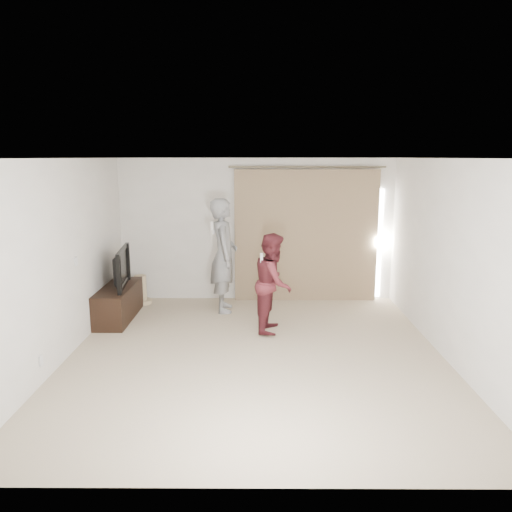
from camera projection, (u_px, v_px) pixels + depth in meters
The scene contains 10 objects.
floor at pixel (256, 355), 6.70m from camera, with size 5.50×5.50×0.00m, color tan.
wall_back at pixel (257, 230), 9.15m from camera, with size 5.00×0.04×2.60m, color silver.
wall_left at pixel (63, 260), 6.46m from camera, with size 0.04×5.50×2.60m.
ceiling at pixel (256, 158), 6.19m from camera, with size 5.00×5.50×0.01m, color silver.
curtain at pixel (307, 236), 9.09m from camera, with size 2.80×0.11×2.46m.
tv_console at pixel (118, 303), 8.17m from camera, with size 0.49×1.40×0.54m, color black.
tv at pixel (116, 268), 8.06m from camera, with size 1.10×0.14×0.64m, color black.
scratching_post at pixel (141, 292), 9.03m from camera, with size 0.39×0.39×0.52m.
person_man at pixel (224, 255), 8.48m from camera, with size 0.53×0.75×1.94m.
person_woman at pixel (273, 283), 7.52m from camera, with size 0.68×0.81×1.51m.
Camera 1 is at (0.04, -6.31, 2.62)m, focal length 35.00 mm.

